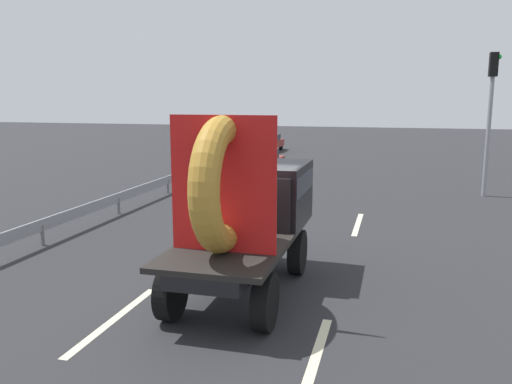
% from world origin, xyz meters
% --- Properties ---
extents(ground_plane, '(120.00, 120.00, 0.00)m').
position_xyz_m(ground_plane, '(0.00, 0.00, 0.00)').
color(ground_plane, '#28282B').
extents(flatbed_truck, '(2.02, 4.84, 3.57)m').
position_xyz_m(flatbed_truck, '(0.35, 0.26, 1.72)').
color(flatbed_truck, black).
rests_on(flatbed_truck, ground_plane).
extents(distant_sedan, '(1.76, 4.10, 1.34)m').
position_xyz_m(distant_sedan, '(-3.29, 14.95, 0.72)').
color(distant_sedan, black).
rests_on(distant_sedan, ground_plane).
extents(traffic_light, '(0.42, 0.36, 5.54)m').
position_xyz_m(traffic_light, '(6.65, 12.23, 3.63)').
color(traffic_light, gray).
rests_on(traffic_light, ground_plane).
extents(guardrail, '(0.10, 15.80, 0.71)m').
position_xyz_m(guardrail, '(-5.71, 7.59, 0.53)').
color(guardrail, gray).
rests_on(guardrail, ground_plane).
extents(lane_dash_left_near, '(0.16, 3.00, 0.01)m').
position_xyz_m(lane_dash_left_near, '(-1.47, -2.05, 0.00)').
color(lane_dash_left_near, beige).
rests_on(lane_dash_left_near, ground_plane).
extents(lane_dash_left_far, '(0.16, 2.97, 0.01)m').
position_xyz_m(lane_dash_left_far, '(-1.47, 5.74, 0.00)').
color(lane_dash_left_far, beige).
rests_on(lane_dash_left_far, ground_plane).
extents(lane_dash_right_near, '(0.16, 2.85, 0.01)m').
position_xyz_m(lane_dash_right_near, '(2.17, -2.52, 0.00)').
color(lane_dash_right_near, beige).
rests_on(lane_dash_right_near, ground_plane).
extents(lane_dash_right_far, '(0.16, 2.94, 0.01)m').
position_xyz_m(lane_dash_right_far, '(2.17, 6.21, 0.00)').
color(lane_dash_right_far, beige).
rests_on(lane_dash_right_far, ground_plane).
extents(oncoming_car, '(1.60, 3.74, 1.22)m').
position_xyz_m(oncoming_car, '(-5.77, 27.07, 0.65)').
color(oncoming_car, black).
rests_on(oncoming_car, ground_plane).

